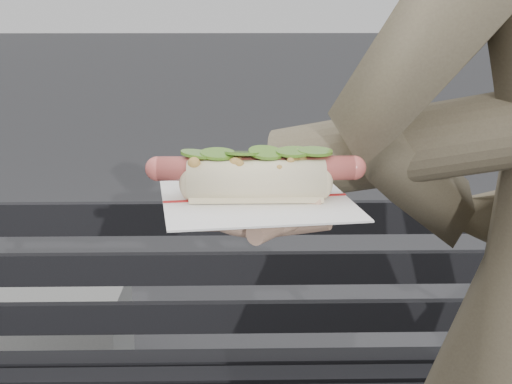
% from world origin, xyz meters
% --- Properties ---
extents(park_bench, '(1.50, 0.44, 0.88)m').
position_xyz_m(park_bench, '(-0.09, 0.83, 0.52)').
color(park_bench, black).
rests_on(park_bench, ground).
extents(held_hotdog, '(0.64, 0.31, 0.20)m').
position_xyz_m(held_hotdog, '(0.13, 0.08, 1.17)').
color(held_hotdog, brown).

